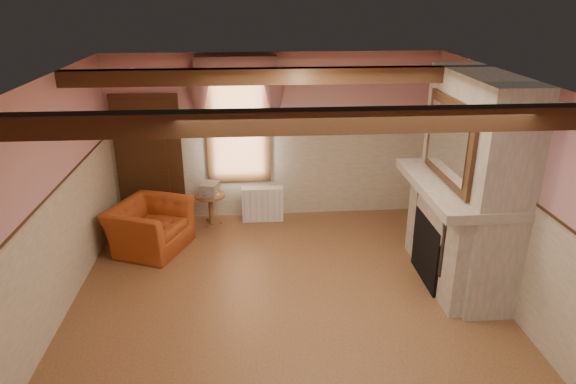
{
  "coord_description": "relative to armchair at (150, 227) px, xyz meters",
  "views": [
    {
      "loc": [
        -0.4,
        -5.39,
        3.74
      ],
      "look_at": [
        0.07,
        0.8,
        1.27
      ],
      "focal_mm": 32.0,
      "sensor_mm": 36.0,
      "label": 1
    }
  ],
  "objects": [
    {
      "name": "floor",
      "position": [
        1.97,
        -1.8,
        -0.36
      ],
      "size": [
        5.5,
        6.0,
        0.01
      ],
      "primitive_type": "cube",
      "color": "brown",
      "rests_on": "ground"
    },
    {
      "name": "ceiling",
      "position": [
        1.97,
        -1.8,
        2.44
      ],
      "size": [
        5.5,
        6.0,
        0.01
      ],
      "primitive_type": "cube",
      "color": "silver",
      "rests_on": "wall_back"
    },
    {
      "name": "wall_back",
      "position": [
        1.97,
        1.2,
        1.04
      ],
      "size": [
        5.5,
        0.02,
        2.8
      ],
      "primitive_type": "cube",
      "color": "#CC8D93",
      "rests_on": "floor"
    },
    {
      "name": "wall_left",
      "position": [
        -0.78,
        -1.8,
        1.04
      ],
      "size": [
        0.02,
        6.0,
        2.8
      ],
      "primitive_type": "cube",
      "color": "#CC8D93",
      "rests_on": "floor"
    },
    {
      "name": "wall_right",
      "position": [
        4.72,
        -1.8,
        1.04
      ],
      "size": [
        0.02,
        6.0,
        2.8
      ],
      "primitive_type": "cube",
      "color": "#CC8D93",
      "rests_on": "floor"
    },
    {
      "name": "wainscot",
      "position": [
        1.97,
        -1.8,
        0.39
      ],
      "size": [
        5.5,
        6.0,
        1.5
      ],
      "primitive_type": null,
      "color": "beige",
      "rests_on": "floor"
    },
    {
      "name": "chair_rail",
      "position": [
        1.97,
        -1.8,
        1.14
      ],
      "size": [
        5.5,
        6.0,
        0.08
      ],
      "primitive_type": null,
      "color": "black",
      "rests_on": "wainscot"
    },
    {
      "name": "firebox",
      "position": [
        3.97,
        -1.2,
        0.09
      ],
      "size": [
        0.2,
        0.95,
        0.9
      ],
      "primitive_type": "cube",
      "color": "black",
      "rests_on": "floor"
    },
    {
      "name": "armchair",
      "position": [
        0.0,
        0.0,
        0.0
      ],
      "size": [
        1.33,
        1.4,
        0.73
      ],
      "primitive_type": "imported",
      "rotation": [
        0.0,
        0.0,
        1.18
      ],
      "color": "#994219",
      "rests_on": "floor"
    },
    {
      "name": "side_table",
      "position": [
        0.87,
        0.8,
        -0.09
      ],
      "size": [
        0.68,
        0.68,
        0.55
      ],
      "primitive_type": "cylinder",
      "rotation": [
        0.0,
        0.0,
        0.42
      ],
      "color": "brown",
      "rests_on": "floor"
    },
    {
      "name": "book_stack",
      "position": [
        0.87,
        0.79,
        0.29
      ],
      "size": [
        0.34,
        0.38,
        0.2
      ],
      "primitive_type": "cube",
      "rotation": [
        0.0,
        0.0,
        -0.27
      ],
      "color": "#B7AD8C",
      "rests_on": "side_table"
    },
    {
      "name": "radiator",
      "position": [
        1.74,
        0.9,
        -0.06
      ],
      "size": [
        0.7,
        0.18,
        0.6
      ],
      "primitive_type": "cube",
      "rotation": [
        0.0,
        0.0,
        -0.0
      ],
      "color": "white",
      "rests_on": "floor"
    },
    {
      "name": "bowl",
      "position": [
        4.21,
        -1.23,
        1.1
      ],
      "size": [
        0.33,
        0.33,
        0.08
      ],
      "primitive_type": "imported",
      "color": "brown",
      "rests_on": "mantel"
    },
    {
      "name": "mantel_clock",
      "position": [
        4.21,
        -0.47,
        1.16
      ],
      "size": [
        0.14,
        0.24,
        0.2
      ],
      "primitive_type": "cube",
      "color": "#311C0D",
      "rests_on": "mantel"
    },
    {
      "name": "oil_lamp",
      "position": [
        4.21,
        -0.84,
        1.2
      ],
      "size": [
        0.11,
        0.11,
        0.28
      ],
      "primitive_type": "cylinder",
      "color": "gold",
      "rests_on": "mantel"
    },
    {
      "name": "candle_red",
      "position": [
        4.21,
        -2.01,
        1.14
      ],
      "size": [
        0.06,
        0.06,
        0.16
      ],
      "primitive_type": "cylinder",
      "color": "#A21E14",
      "rests_on": "mantel"
    },
    {
      "name": "jar_yellow",
      "position": [
        4.21,
        -1.83,
        1.12
      ],
      "size": [
        0.06,
        0.06,
        0.12
      ],
      "primitive_type": "cylinder",
      "color": "gold",
      "rests_on": "mantel"
    },
    {
      "name": "fireplace",
      "position": [
        4.39,
        -1.2,
        1.04
      ],
      "size": [
        0.85,
        2.0,
        2.8
      ],
      "primitive_type": "cube",
      "color": "gray",
      "rests_on": "floor"
    },
    {
      "name": "mantel",
      "position": [
        4.21,
        -1.2,
        1.0
      ],
      "size": [
        1.05,
        2.05,
        0.12
      ],
      "primitive_type": "cube",
      "color": "gray",
      "rests_on": "fireplace"
    },
    {
      "name": "overmantel_mirror",
      "position": [
        4.03,
        -1.2,
        1.61
      ],
      "size": [
        0.06,
        1.44,
        1.04
      ],
      "primitive_type": "cube",
      "color": "silver",
      "rests_on": "fireplace"
    },
    {
      "name": "door",
      "position": [
        -0.13,
        1.14,
        0.69
      ],
      "size": [
        1.1,
        0.1,
        2.1
      ],
      "primitive_type": "cube",
      "color": "black",
      "rests_on": "floor"
    },
    {
      "name": "window",
      "position": [
        1.37,
        1.17,
        1.29
      ],
      "size": [
        1.06,
        0.08,
        2.02
      ],
      "primitive_type": "cube",
      "color": "white",
      "rests_on": "wall_back"
    },
    {
      "name": "window_drapes",
      "position": [
        1.37,
        1.08,
        1.89
      ],
      "size": [
        1.3,
        0.14,
        1.4
      ],
      "primitive_type": "cube",
      "color": "gray",
      "rests_on": "wall_back"
    },
    {
      "name": "ceiling_beam_front",
      "position": [
        1.97,
        -3.0,
        2.34
      ],
      "size": [
        5.5,
        0.18,
        0.2
      ],
      "primitive_type": "cube",
      "color": "black",
      "rests_on": "ceiling"
    },
    {
      "name": "ceiling_beam_back",
      "position": [
        1.97,
        -0.6,
        2.34
      ],
      "size": [
        5.5,
        0.18,
        0.2
      ],
      "primitive_type": "cube",
      "color": "black",
      "rests_on": "ceiling"
    }
  ]
}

